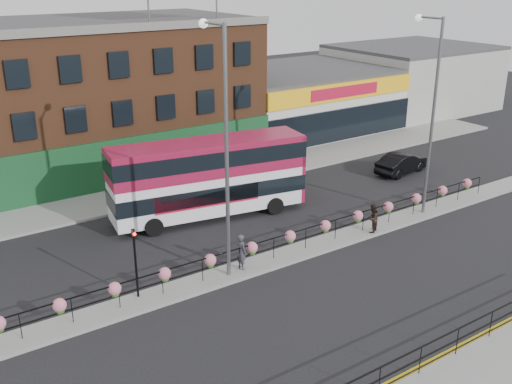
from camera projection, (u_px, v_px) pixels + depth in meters
ground at (290, 256)px, 30.02m from camera, size 120.00×120.00×0.00m
south_pavement at (500, 383)px, 20.73m from camera, size 60.00×4.00×0.15m
north_pavement at (179, 187)px, 39.26m from camera, size 60.00×4.00×0.15m
median at (290, 255)px, 29.99m from camera, size 60.00×1.60×0.15m
yellow_line_inner at (446, 352)px, 22.53m from camera, size 60.00×0.10×0.01m
yellow_line_outer at (450, 354)px, 22.39m from camera, size 60.00×0.10×0.01m
brick_building at (71, 97)px, 41.51m from camera, size 25.00×12.21×10.30m
supermarket at (297, 99)px, 52.92m from camera, size 15.00×12.25×5.30m
warehouse_east at (411, 77)px, 60.62m from camera, size 14.50×12.00×6.30m
median_railing at (290, 237)px, 29.65m from camera, size 30.04×0.56×1.23m
south_railing at (421, 354)px, 20.83m from camera, size 20.04×0.05×1.12m
double_decker_bus at (209, 171)px, 33.83m from camera, size 11.49×4.48×4.53m
car at (402, 163)px, 41.89m from camera, size 2.75×4.83×1.45m
pedestrian_a at (241, 252)px, 28.16m from camera, size 0.66×0.45×1.76m
pedestrian_b at (372, 218)px, 32.11m from camera, size 1.25×1.22×1.59m
lamp_column_west at (223, 132)px, 25.76m from camera, size 0.41×2.00×11.41m
lamp_column_east at (430, 101)px, 32.92m from camera, size 0.40×1.94×11.06m
traffic_light_median at (135, 248)px, 25.22m from camera, size 0.15×0.28×3.65m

